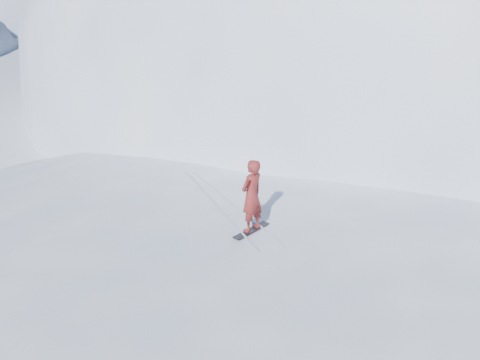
# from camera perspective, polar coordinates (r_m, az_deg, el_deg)

# --- Properties ---
(ground) EXTENTS (400.00, 400.00, 0.00)m
(ground) POSITION_cam_1_polar(r_m,az_deg,el_deg) (14.35, 6.82, -17.54)
(ground) COLOR white
(ground) RESTS_ON ground
(near_ridge) EXTENTS (36.00, 28.00, 4.80)m
(near_ridge) POSITION_cam_1_polar(r_m,az_deg,el_deg) (16.89, 5.70, -10.72)
(near_ridge) COLOR white
(near_ridge) RESTS_ON ground
(summit_peak) EXTENTS (60.00, 56.00, 56.00)m
(summit_peak) POSITION_cam_1_polar(r_m,az_deg,el_deg) (45.83, 18.74, 9.37)
(summit_peak) COLOR white
(summit_peak) RESTS_ON ground
(peak_shoulder) EXTENTS (28.00, 24.00, 18.00)m
(peak_shoulder) POSITION_cam_1_polar(r_m,az_deg,el_deg) (34.67, 8.28, 6.53)
(peak_shoulder) COLOR white
(peak_shoulder) RESTS_ON ground
(wind_bumps) EXTENTS (16.00, 14.40, 1.00)m
(wind_bumps) POSITION_cam_1_polar(r_m,az_deg,el_deg) (15.73, 1.65, -13.37)
(wind_bumps) COLOR white
(wind_bumps) RESTS_ON ground
(snowboard) EXTENTS (1.23, 0.86, 0.02)m
(snowboard) POSITION_cam_1_polar(r_m,az_deg,el_deg) (14.54, 1.22, -5.39)
(snowboard) COLOR black
(snowboard) RESTS_ON near_ridge
(snowboarder) EXTENTS (0.88, 0.79, 2.02)m
(snowboarder) POSITION_cam_1_polar(r_m,az_deg,el_deg) (14.11, 1.25, -1.71)
(snowboarder) COLOR maroon
(snowboarder) RESTS_ON snowboard
(board_tracks) EXTENTS (1.32, 5.98, 0.04)m
(board_tracks) POSITION_cam_1_polar(r_m,az_deg,el_deg) (16.07, -1.71, -2.58)
(board_tracks) COLOR silver
(board_tracks) RESTS_ON ground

